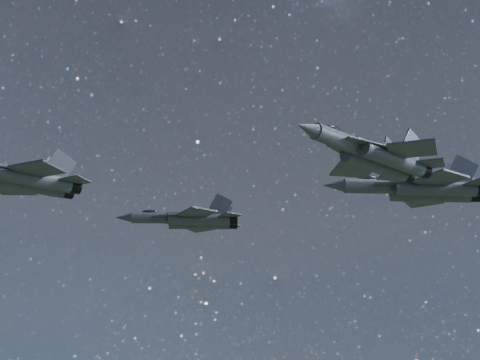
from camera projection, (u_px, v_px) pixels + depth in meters
name	position (u px, v px, depth m)	size (l,w,h in m)	color
jet_lead	(14.00, 176.00, 82.49)	(18.18, 12.52, 4.56)	#3A3F49
jet_left	(189.00, 220.00, 102.36)	(16.26, 10.79, 4.14)	#3A3F49
jet_right	(374.00, 155.00, 74.41)	(17.69, 11.83, 4.48)	#3A3F49
jet_slot	(420.00, 189.00, 93.55)	(19.72, 13.16, 5.00)	#3A3F49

